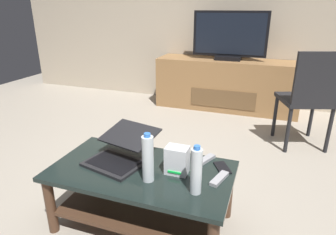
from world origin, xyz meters
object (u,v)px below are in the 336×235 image
(water_bottle_near, at_px, (148,158))
(router_box, at_px, (177,160))
(coffee_table, at_px, (142,187))
(laptop, at_px, (121,151))
(television, at_px, (230,37))
(soundbar_remote, at_px, (205,160))
(media_cabinet, at_px, (226,84))
(tv_remote, at_px, (219,179))
(dining_chair, at_px, (309,95))
(water_bottle_far, at_px, (196,171))
(cell_phone, at_px, (222,168))

(water_bottle_near, bearing_deg, router_box, 45.40)
(coffee_table, distance_m, laptop, 0.25)
(television, distance_m, soundbar_remote, 2.31)
(media_cabinet, relative_size, tv_remote, 11.48)
(dining_chair, relative_size, water_bottle_far, 3.52)
(laptop, bearing_deg, cell_phone, 10.48)
(cell_phone, distance_m, soundbar_remote, 0.13)
(water_bottle_far, xyz_separation_m, soundbar_remote, (-0.02, 0.34, -0.12))
(water_bottle_near, bearing_deg, soundbar_remote, 51.54)
(dining_chair, relative_size, laptop, 1.99)
(tv_remote, bearing_deg, soundbar_remote, 139.05)
(laptop, relative_size, tv_remote, 2.99)
(laptop, bearing_deg, soundbar_remote, 18.62)
(television, height_order, tv_remote, television)
(television, xyz_separation_m, soundbar_remote, (0.22, -2.24, -0.54))
(coffee_table, xyz_separation_m, laptop, (-0.16, 0.05, 0.19))
(tv_remote, distance_m, soundbar_remote, 0.22)
(television, distance_m, tv_remote, 2.51)
(coffee_table, xyz_separation_m, cell_phone, (0.45, 0.17, 0.13))
(laptop, bearing_deg, router_box, -3.15)
(dining_chair, distance_m, cell_phone, 1.47)
(coffee_table, xyz_separation_m, tv_remote, (0.46, 0.04, 0.13))
(tv_remote, bearing_deg, cell_phone, 108.40)
(dining_chair, bearing_deg, soundbar_remote, -117.76)
(dining_chair, height_order, water_bottle_far, dining_chair)
(media_cabinet, xyz_separation_m, television, (0.00, -0.02, 0.62))
(laptop, distance_m, water_bottle_near, 0.30)
(dining_chair, distance_m, water_bottle_near, 1.86)
(dining_chair, relative_size, water_bottle_near, 3.33)
(television, height_order, cell_phone, television)
(water_bottle_far, bearing_deg, coffee_table, 162.13)
(router_box, bearing_deg, soundbar_remote, 56.35)
(coffee_table, distance_m, tv_remote, 0.48)
(cell_phone, xyz_separation_m, tv_remote, (0.01, -0.13, 0.01))
(media_cabinet, height_order, dining_chair, dining_chair)
(coffee_table, bearing_deg, media_cabinet, 87.35)
(media_cabinet, bearing_deg, tv_remote, -81.95)
(water_bottle_far, distance_m, cell_phone, 0.32)
(water_bottle_near, bearing_deg, water_bottle_far, -4.79)
(laptop, bearing_deg, water_bottle_far, -18.02)
(television, xyz_separation_m, cell_phone, (0.34, -2.29, -0.55))
(media_cabinet, distance_m, router_box, 2.45)
(water_bottle_near, height_order, soundbar_remote, water_bottle_near)
(media_cabinet, relative_size, router_box, 11.14)
(water_bottle_near, distance_m, tv_remote, 0.42)
(dining_chair, xyz_separation_m, laptop, (-1.19, -1.47, -0.07))
(router_box, height_order, water_bottle_near, water_bottle_near)
(media_cabinet, bearing_deg, dining_chair, -46.72)
(coffee_table, xyz_separation_m, water_bottle_near, (0.09, -0.09, 0.26))
(television, relative_size, water_bottle_near, 3.26)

